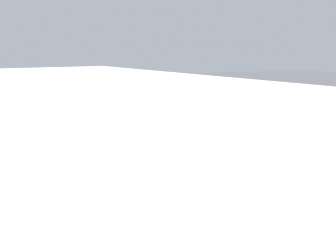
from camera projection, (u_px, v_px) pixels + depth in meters
The scene contains 4 objects.
ground_plane at pixel (181, 165), 7.78m from camera, with size 60.00×60.00×0.00m, color #47474C.
art_car_decorated at pixel (180, 135), 7.67m from camera, with size 4.73×2.17×1.64m.
parked_sedan_behind_left at pixel (113, 93), 14.95m from camera, with size 4.17×2.20×1.38m.
parked_sedan_row_back_far at pixel (8, 107), 11.07m from camera, with size 4.59×2.23×1.44m.
Camera 1 is at (-6.84, 2.93, 2.44)m, focal length 38.30 mm.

